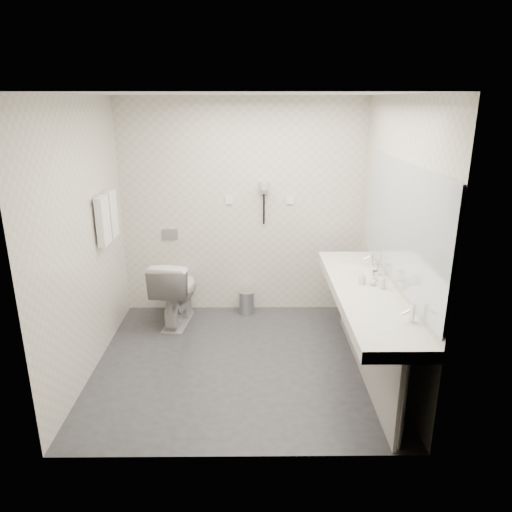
{
  "coord_description": "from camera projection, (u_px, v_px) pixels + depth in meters",
  "views": [
    {
      "loc": [
        0.11,
        -4.13,
        2.46
      ],
      "look_at": [
        0.15,
        0.15,
        1.05
      ],
      "focal_mm": 33.58,
      "sensor_mm": 36.0,
      "label": 1
    }
  ],
  "objects": [
    {
      "name": "toilet",
      "position": [
        176.0,
        291.0,
        5.42
      ],
      "size": [
        0.52,
        0.81,
        0.78
      ],
      "primitive_type": "imported",
      "rotation": [
        0.0,
        0.0,
        3.02
      ],
      "color": "silver",
      "rests_on": "floor"
    },
    {
      "name": "wall_back",
      "position": [
        242.0,
        209.0,
        5.54
      ],
      "size": [
        2.8,
        0.0,
        2.8
      ],
      "primitive_type": "plane",
      "rotation": [
        1.57,
        0.0,
        0.0
      ],
      "color": "beige",
      "rests_on": "floor"
    },
    {
      "name": "soap_bottle_c",
      "position": [
        383.0,
        282.0,
        4.24
      ],
      "size": [
        0.06,
        0.06,
        0.13
      ],
      "primitive_type": "imported",
      "rotation": [
        0.0,
        0.0,
        0.32
      ],
      "color": "silver",
      "rests_on": "vanity_counter"
    },
    {
      "name": "vanity_post_near",
      "position": [
        402.0,
        406.0,
        3.41
      ],
      "size": [
        0.06,
        0.06,
        0.75
      ],
      "primitive_type": "cylinder",
      "color": "silver",
      "rests_on": "floor"
    },
    {
      "name": "dryer_barrel",
      "position": [
        264.0,
        186.0,
        5.36
      ],
      "size": [
        0.08,
        0.14,
        0.08
      ],
      "primitive_type": "cylinder",
      "rotation": [
        1.57,
        0.0,
        0.0
      ],
      "color": "#939297",
      "rests_on": "dryer_cradle"
    },
    {
      "name": "wall_right",
      "position": [
        395.0,
        240.0,
        4.31
      ],
      "size": [
        0.0,
        2.6,
        2.6
      ],
      "primitive_type": "plane",
      "rotation": [
        1.57,
        0.0,
        -1.57
      ],
      "color": "beige",
      "rests_on": "floor"
    },
    {
      "name": "dryer_cradle",
      "position": [
        264.0,
        188.0,
        5.43
      ],
      "size": [
        0.1,
        0.04,
        0.14
      ],
      "primitive_type": "cube",
      "color": "#939297",
      "rests_on": "wall_back"
    },
    {
      "name": "basin_far",
      "position": [
        351.0,
        267.0,
        4.87
      ],
      "size": [
        0.4,
        0.31,
        0.05
      ],
      "primitive_type": "ellipsoid",
      "color": "silver",
      "rests_on": "vanity_counter"
    },
    {
      "name": "pedal_bin",
      "position": [
        247.0,
        303.0,
        5.73
      ],
      "size": [
        0.24,
        0.24,
        0.27
      ],
      "primitive_type": "cylinder",
      "rotation": [
        0.0,
        0.0,
        -0.31
      ],
      "color": "#B2B5BA",
      "rests_on": "floor"
    },
    {
      "name": "switch_plate_b",
      "position": [
        290.0,
        200.0,
        5.5
      ],
      "size": [
        0.09,
        0.02,
        0.09
      ],
      "primitive_type": "cube",
      "color": "silver",
      "rests_on": "wall_back"
    },
    {
      "name": "faucet_near",
      "position": [
        412.0,
        313.0,
        3.61
      ],
      "size": [
        0.04,
        0.04,
        0.15
      ],
      "primitive_type": "cylinder",
      "color": "silver",
      "rests_on": "vanity_counter"
    },
    {
      "name": "glass_left",
      "position": [
        375.0,
        276.0,
        4.43
      ],
      "size": [
        0.06,
        0.06,
        0.1
      ],
      "primitive_type": "cylinder",
      "rotation": [
        0.0,
        0.0,
        -0.06
      ],
      "color": "silver",
      "rests_on": "vanity_counter"
    },
    {
      "name": "bin_lid",
      "position": [
        247.0,
        292.0,
        5.69
      ],
      "size": [
        0.19,
        0.19,
        0.02
      ],
      "primitive_type": "cylinder",
      "color": "#B2B5BA",
      "rests_on": "pedal_bin"
    },
    {
      "name": "wall_left",
      "position": [
        84.0,
        241.0,
        4.29
      ],
      "size": [
        0.0,
        2.6,
        2.6
      ],
      "primitive_type": "plane",
      "rotation": [
        1.57,
        0.0,
        1.57
      ],
      "color": "beige",
      "rests_on": "floor"
    },
    {
      "name": "mirror",
      "position": [
        402.0,
        224.0,
        4.06
      ],
      "size": [
        0.02,
        2.2,
        1.05
      ],
      "primitive_type": "cube",
      "color": "#B2BCC6",
      "rests_on": "wall_right"
    },
    {
      "name": "vanity_post_far",
      "position": [
        347.0,
        293.0,
        5.38
      ],
      "size": [
        0.06,
        0.06,
        0.75
      ],
      "primitive_type": "cylinder",
      "color": "silver",
      "rests_on": "floor"
    },
    {
      "name": "floor",
      "position": [
        241.0,
        362.0,
        4.7
      ],
      "size": [
        2.8,
        2.8,
        0.0
      ],
      "primitive_type": "plane",
      "color": "#29292D",
      "rests_on": "ground"
    },
    {
      "name": "flush_plate",
      "position": [
        170.0,
        234.0,
        5.61
      ],
      "size": [
        0.18,
        0.02,
        0.12
      ],
      "primitive_type": "cube",
      "color": "#B2B5BA",
      "rests_on": "wall_back"
    },
    {
      "name": "dryer_cord",
      "position": [
        264.0,
        209.0,
        5.5
      ],
      "size": [
        0.02,
        0.02,
        0.35
      ],
      "primitive_type": "cylinder",
      "color": "black",
      "rests_on": "dryer_cradle"
    },
    {
      "name": "towel_far",
      "position": [
        111.0,
        214.0,
        4.92
      ],
      "size": [
        0.07,
        0.24,
        0.48
      ],
      "primitive_type": "cube",
      "color": "silver",
      "rests_on": "towel_rail"
    },
    {
      "name": "soap_bottle_b",
      "position": [
        373.0,
        281.0,
        4.33
      ],
      "size": [
        0.09,
        0.09,
        0.08
      ],
      "primitive_type": "imported",
      "rotation": [
        0.0,
        0.0,
        -0.9
      ],
      "color": "silver",
      "rests_on": "vanity_counter"
    },
    {
      "name": "soap_bottle_a",
      "position": [
        362.0,
        278.0,
        4.36
      ],
      "size": [
        0.07,
        0.07,
        0.11
      ],
      "primitive_type": "imported",
      "rotation": [
        0.0,
        0.0,
        0.78
      ],
      "color": "silver",
      "rests_on": "vanity_counter"
    },
    {
      "name": "vanity_panel",
      "position": [
        365.0,
        337.0,
        4.4
      ],
      "size": [
        0.03,
        2.15,
        0.75
      ],
      "primitive_type": "cube",
      "color": "gray",
      "rests_on": "floor"
    },
    {
      "name": "vanity_counter",
      "position": [
        366.0,
        295.0,
        4.26
      ],
      "size": [
        0.55,
        2.2,
        0.1
      ],
      "primitive_type": "cube",
      "color": "silver",
      "rests_on": "floor"
    },
    {
      "name": "switch_plate_a",
      "position": [
        229.0,
        200.0,
        5.49
      ],
      "size": [
        0.09,
        0.02,
        0.09
      ],
      "primitive_type": "cube",
      "color": "silver",
      "rests_on": "wall_back"
    },
    {
      "name": "wall_front",
      "position": [
        235.0,
        297.0,
        3.07
      ],
      "size": [
        2.8,
        0.0,
        2.8
      ],
      "primitive_type": "plane",
      "rotation": [
        -1.57,
        0.0,
        0.0
      ],
      "color": "beige",
      "rests_on": "floor"
    },
    {
      "name": "towel_rail",
      "position": [
        104.0,
        196.0,
        4.72
      ],
      "size": [
        0.02,
        0.62,
        0.02
      ],
      "primitive_type": "cylinder",
      "rotation": [
        1.57,
        0.0,
        0.0
      ],
      "color": "silver",
      "rests_on": "wall_left"
    },
    {
      "name": "faucet_far",
      "position": [
        371.0,
        258.0,
        4.84
      ],
      "size": [
        0.04,
        0.04,
        0.15
      ],
      "primitive_type": "cylinder",
      "color": "silver",
      "rests_on": "vanity_counter"
    },
    {
      "name": "towel_near",
      "position": [
        103.0,
        221.0,
        4.66
      ],
      "size": [
        0.07,
        0.24,
        0.48
      ],
      "primitive_type": "cube",
      "color": "silver",
      "rests_on": "towel_rail"
    },
    {
      "name": "basin_near",
      "position": [
        385.0,
        324.0,
        3.64
      ],
      "size": [
        0.4,
        0.31,
        0.05
      ],
      "primitive_type": "ellipsoid",
      "color": "silver",
      "rests_on": "vanity_counter"
    },
    {
      "name": "glass_right",
      "position": [
        380.0,
        270.0,
        4.58
      ],
      "size": [
        0.07,
        0.07,
        0.11
      ],
      "primitive_type": "cylinder",
      "rotation": [
        0.0,
        0.0,
        0.28
      ],
      "color": "silver",
      "rests_on": "vanity_counter"
    },
    {
      "name": "ceiling",
      "position": [
        238.0,
        94.0,
        3.91
      ],
      "size": [
        2.8,
        2.8,
        0.0
      ],
      "primitive_type": "plane",
      "rotation": [
        3.14,
        0.0,
        0.0
      ],
      "color": "silver",
      "rests_on": "wall_back"
    }
  ]
}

